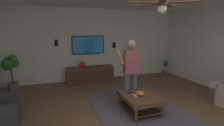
{
  "coord_description": "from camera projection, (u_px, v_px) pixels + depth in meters",
  "views": [
    {
      "loc": [
        -2.89,
        1.65,
        1.9
      ],
      "look_at": [
        1.04,
        0.25,
        1.1
      ],
      "focal_mm": 28.11,
      "sensor_mm": 36.0,
      "label": 1
    }
  ],
  "objects": [
    {
      "name": "ground_plane",
      "position": [
        141.0,
        124.0,
        3.58
      ],
      "size": [
        8.52,
        8.52,
        0.0
      ],
      "primitive_type": "plane",
      "color": "brown"
    },
    {
      "name": "wall_back_tv",
      "position": [
        96.0,
        45.0,
        6.66
      ],
      "size": [
        0.1,
        6.73,
        2.65
      ],
      "primitive_type": "cube",
      "color": "silver",
      "rests_on": "ground"
    },
    {
      "name": "area_rug",
      "position": [
        136.0,
        107.0,
        4.34
      ],
      "size": [
        2.88,
        2.01,
        0.01
      ],
      "primitive_type": "cube",
      "color": "#514C56",
      "rests_on": "ground"
    },
    {
      "name": "coffee_table",
      "position": [
        140.0,
        99.0,
        4.1
      ],
      "size": [
        1.0,
        0.8,
        0.4
      ],
      "color": "#513823",
      "rests_on": "ground"
    },
    {
      "name": "media_console",
      "position": [
        90.0,
        74.0,
        6.45
      ],
      "size": [
        0.45,
        1.7,
        0.55
      ],
      "rotation": [
        0.0,
        0.0,
        3.14
      ],
      "color": "#513823",
      "rests_on": "ground"
    },
    {
      "name": "tv",
      "position": [
        88.0,
        45.0,
        6.47
      ],
      "size": [
        0.05,
        1.19,
        0.67
      ],
      "rotation": [
        0.0,
        0.0,
        3.14
      ],
      "color": "black"
    },
    {
      "name": "person_standing",
      "position": [
        131.0,
        69.0,
        4.39
      ],
      "size": [
        0.55,
        0.56,
        1.64
      ],
      "rotation": [
        0.0,
        0.0,
        -0.06
      ],
      "color": "#4C5166",
      "rests_on": "ground"
    },
    {
      "name": "potted_plant_tall",
      "position": [
        10.0,
        68.0,
        5.4
      ],
      "size": [
        0.43,
        0.53,
        1.16
      ],
      "color": "#4C4C51",
      "rests_on": "ground"
    },
    {
      "name": "potted_plant_short",
      "position": [
        165.0,
        66.0,
        7.32
      ],
      "size": [
        0.23,
        0.25,
        0.64
      ],
      "color": "#4C4C51",
      "rests_on": "ground"
    },
    {
      "name": "bowl",
      "position": [
        140.0,
        93.0,
        4.05
      ],
      "size": [
        0.21,
        0.21,
        0.09
      ],
      "primitive_type": "ellipsoid",
      "color": "orange",
      "rests_on": "coffee_table"
    },
    {
      "name": "remote_white",
      "position": [
        135.0,
        96.0,
        4.01
      ],
      "size": [
        0.15,
        0.04,
        0.02
      ],
      "primitive_type": "cube",
      "rotation": [
        0.0,
        0.0,
        3.14
      ],
      "color": "white",
      "rests_on": "coffee_table"
    },
    {
      "name": "remote_black",
      "position": [
        130.0,
        92.0,
        4.2
      ],
      "size": [
        0.13,
        0.14,
        0.02
      ],
      "primitive_type": "cube",
      "rotation": [
        0.0,
        0.0,
        2.33
      ],
      "color": "black",
      "rests_on": "coffee_table"
    },
    {
      "name": "vase_round",
      "position": [
        82.0,
        65.0,
        6.25
      ],
      "size": [
        0.22,
        0.22,
        0.22
      ],
      "primitive_type": "sphere",
      "color": "red",
      "rests_on": "media_console"
    },
    {
      "name": "wall_speaker_left",
      "position": [
        114.0,
        45.0,
        6.83
      ],
      "size": [
        0.06,
        0.12,
        0.22
      ],
      "primitive_type": "cube",
      "color": "black"
    },
    {
      "name": "wall_speaker_right",
      "position": [
        56.0,
        43.0,
        6.09
      ],
      "size": [
        0.06,
        0.12,
        0.22
      ],
      "primitive_type": "cube",
      "color": "black"
    },
    {
      "name": "ceiling_fan",
      "position": [
        162.0,
        5.0,
        3.05
      ],
      "size": [
        1.09,
        1.12,
        0.46
      ],
      "color": "#4C3828"
    }
  ]
}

